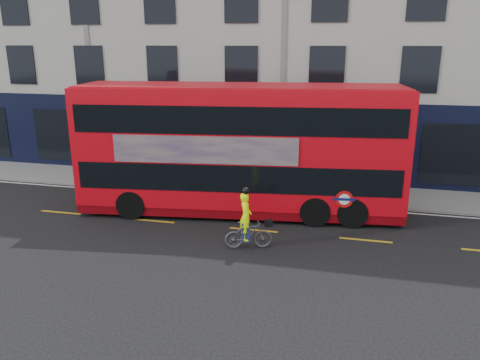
% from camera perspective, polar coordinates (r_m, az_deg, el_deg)
% --- Properties ---
extents(ground, '(120.00, 120.00, 0.00)m').
position_cam_1_polar(ground, '(15.96, 0.54, -8.12)').
color(ground, black).
rests_on(ground, ground).
extents(pavement, '(60.00, 3.00, 0.12)m').
position_cam_1_polar(pavement, '(21.92, 4.34, -1.09)').
color(pavement, gray).
rests_on(pavement, ground).
extents(kerb, '(60.00, 0.12, 0.13)m').
position_cam_1_polar(kerb, '(20.51, 3.67, -2.30)').
color(kerb, gray).
rests_on(kerb, ground).
extents(building_terrace, '(50.00, 10.07, 15.00)m').
position_cam_1_polar(building_terrace, '(27.32, 6.98, 18.08)').
color(building_terrace, '#A4A39B').
rests_on(building_terrace, ground).
extents(road_edge_line, '(58.00, 0.10, 0.01)m').
position_cam_1_polar(road_edge_line, '(20.25, 3.52, -2.73)').
color(road_edge_line, silver).
rests_on(road_edge_line, ground).
extents(lane_dashes, '(58.00, 0.12, 0.01)m').
position_cam_1_polar(lane_dashes, '(17.30, 1.66, -6.10)').
color(lane_dashes, '#BF9316').
rests_on(lane_dashes, ground).
extents(bus, '(12.86, 4.42, 5.09)m').
position_cam_1_polar(bus, '(18.45, 0.11, 3.83)').
color(bus, red).
rests_on(bus, ground).
extents(cyclist, '(1.65, 0.90, 2.14)m').
position_cam_1_polar(cyclist, '(15.57, 0.93, -5.88)').
color(cyclist, '#4F5154').
rests_on(cyclist, ground).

